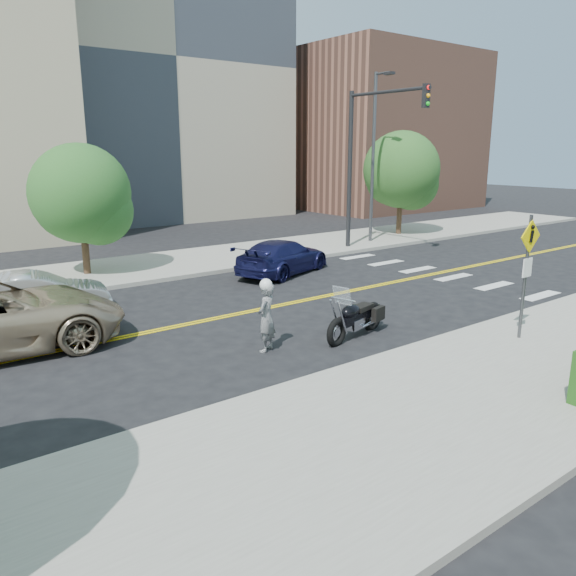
{
  "coord_description": "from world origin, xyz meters",
  "views": [
    {
      "loc": [
        -8.19,
        -13.26,
        4.63
      ],
      "look_at": [
        0.17,
        -2.24,
        1.2
      ],
      "focal_mm": 35.0,
      "sensor_mm": 36.0,
      "label": 1
    }
  ],
  "objects_px": {
    "pedestrian_sign": "(527,265)",
    "parked_car_silver": "(36,295)",
    "motorcyclist": "(266,315)",
    "parked_car_blue": "(283,257)",
    "motorcycle": "(356,309)"
  },
  "relations": [
    {
      "from": "motorcycle",
      "to": "parked_car_silver",
      "type": "height_order",
      "value": "motorcycle"
    },
    {
      "from": "motorcyclist",
      "to": "parked_car_blue",
      "type": "bearing_deg",
      "value": -160.02
    },
    {
      "from": "motorcyclist",
      "to": "parked_car_blue",
      "type": "relative_size",
      "value": 0.39
    },
    {
      "from": "pedestrian_sign",
      "to": "parked_car_blue",
      "type": "xyz_separation_m",
      "value": [
        0.13,
        9.87,
        -1.31
      ]
    },
    {
      "from": "parked_car_silver",
      "to": "pedestrian_sign",
      "type": "bearing_deg",
      "value": -124.94
    },
    {
      "from": "motorcyclist",
      "to": "motorcycle",
      "type": "bearing_deg",
      "value": 137.41
    },
    {
      "from": "motorcyclist",
      "to": "motorcycle",
      "type": "distance_m",
      "value": 2.46
    },
    {
      "from": "motorcycle",
      "to": "parked_car_blue",
      "type": "distance_m",
      "value": 7.65
    },
    {
      "from": "motorcycle",
      "to": "motorcyclist",
      "type": "bearing_deg",
      "value": 153.86
    },
    {
      "from": "pedestrian_sign",
      "to": "motorcyclist",
      "type": "bearing_deg",
      "value": 147.58
    },
    {
      "from": "pedestrian_sign",
      "to": "parked_car_silver",
      "type": "height_order",
      "value": "pedestrian_sign"
    },
    {
      "from": "motorcyclist",
      "to": "motorcycle",
      "type": "relative_size",
      "value": 0.74
    },
    {
      "from": "pedestrian_sign",
      "to": "parked_car_silver",
      "type": "bearing_deg",
      "value": 133.15
    },
    {
      "from": "parked_car_silver",
      "to": "motorcyclist",
      "type": "bearing_deg",
      "value": -137.53
    },
    {
      "from": "motorcyclist",
      "to": "pedestrian_sign",
      "type": "bearing_deg",
      "value": 116.88
    }
  ]
}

